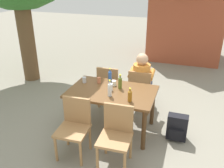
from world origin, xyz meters
TOP-DOWN VIEW (x-y plane):
  - ground_plane at (0.00, 0.00)m, footprint 24.00×24.00m
  - dining_table at (0.00, 0.00)m, footprint 1.42×0.90m
  - chair_far_right at (0.32, 0.75)m, footprint 0.45×0.45m
  - chair_far_left at (-0.32, 0.75)m, footprint 0.46×0.46m
  - chair_near_right at (0.32, -0.75)m, footprint 0.46×0.46m
  - chair_near_left at (-0.33, -0.75)m, footprint 0.47×0.47m
  - person_in_white_shirt at (0.32, 0.86)m, footprint 0.47×0.61m
  - bottle_clear at (0.03, -0.19)m, footprint 0.06×0.06m
  - bottle_amber at (0.37, -0.26)m, footprint 0.06×0.06m
  - bottle_blue at (-0.15, 0.33)m, footprint 0.06×0.06m
  - bottle_olive at (0.10, 0.12)m, footprint 0.06×0.06m
  - cup_terracotta at (-0.32, 0.22)m, footprint 0.07×0.07m
  - cup_glass at (-0.02, -0.00)m, footprint 0.07×0.07m
  - cup_steel at (-0.57, 0.15)m, footprint 0.07×0.07m
  - cup_white at (-0.04, 0.21)m, footprint 0.08×0.08m
  - backpack_by_near_side at (1.09, 0.06)m, footprint 0.32×0.22m
  - brick_kiosk at (0.87, 4.60)m, footprint 2.46×1.94m

SIDE VIEW (x-z plane):
  - ground_plane at x=0.00m, z-range 0.00..0.00m
  - backpack_by_near_side at x=1.09m, z-range -0.01..0.43m
  - chair_far_right at x=0.32m, z-range 0.05..0.92m
  - chair_far_left at x=-0.32m, z-range 0.05..0.92m
  - chair_near_right at x=0.32m, z-range 0.05..0.92m
  - chair_near_left at x=-0.33m, z-range 0.05..0.92m
  - dining_table at x=0.00m, z-range 0.27..1.01m
  - person_in_white_shirt at x=0.32m, z-range 0.07..1.25m
  - cup_white at x=-0.04m, z-range 0.74..0.83m
  - cup_steel at x=-0.57m, z-range 0.74..0.84m
  - cup_terracotta at x=-0.32m, z-range 0.74..0.84m
  - cup_glass at x=-0.02m, z-range 0.74..0.86m
  - bottle_amber at x=0.37m, z-range 0.73..0.95m
  - bottle_olive at x=0.10m, z-range 0.72..0.98m
  - bottle_blue at x=-0.15m, z-range 0.72..0.98m
  - bottle_clear at x=0.03m, z-range 0.72..1.00m
  - brick_kiosk at x=0.87m, z-range 0.07..2.89m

